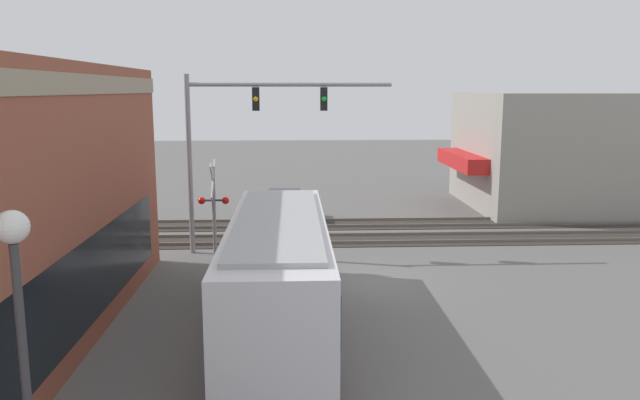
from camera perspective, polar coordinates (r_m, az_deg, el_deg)
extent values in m
plane|color=#605E5B|center=(21.39, 4.04, -7.51)|extent=(120.00, 120.00, 0.00)
cube|color=gray|center=(15.73, -22.40, 9.79)|extent=(17.18, 0.36, 0.50)
cube|color=black|center=(16.40, -20.92, -7.46)|extent=(14.26, 0.12, 2.20)
cube|color=gray|center=(36.93, 20.68, 4.28)|extent=(9.37, 9.27, 6.27)
cube|color=red|center=(35.27, 12.85, 3.56)|extent=(6.56, 1.20, 0.80)
cube|color=silver|center=(16.91, -3.83, -6.25)|extent=(10.46, 2.55, 2.56)
cube|color=black|center=(16.80, -3.85, -4.99)|extent=(10.25, 2.59, 1.08)
cube|color=#B21E1E|center=(17.25, -3.79, -9.80)|extent=(10.25, 2.58, 0.24)
cube|color=#A5A8AA|center=(16.58, -3.89, -1.79)|extent=(8.89, 2.17, 0.12)
cylinder|color=black|center=(20.15, -3.61, -7.12)|extent=(1.00, 2.57, 1.00)
cylinder|color=black|center=(14.11, -4.08, -14.90)|extent=(1.00, 2.57, 1.00)
cylinder|color=gray|center=(24.93, -11.83, 3.11)|extent=(0.20, 0.20, 7.04)
cylinder|color=gray|center=(24.43, -2.78, 10.50)|extent=(0.16, 7.88, 0.16)
cube|color=black|center=(24.47, -5.89, 9.18)|extent=(0.30, 0.27, 0.90)
sphere|color=yellow|center=(24.31, -5.91, 9.17)|extent=(0.20, 0.20, 0.20)
cube|color=black|center=(24.46, 0.35, 9.23)|extent=(0.30, 0.27, 0.90)
sphere|color=green|center=(24.30, 0.37, 9.22)|extent=(0.20, 0.20, 0.20)
cylinder|color=gray|center=(24.10, -9.66, -1.20)|extent=(0.14, 0.14, 3.60)
cube|color=white|center=(23.88, -9.75, 1.86)|extent=(1.41, 0.06, 1.41)
cube|color=white|center=(23.88, -9.75, 1.86)|extent=(1.41, 0.06, 1.41)
cylinder|color=#38383A|center=(24.01, -9.69, -0.03)|extent=(0.08, 0.90, 0.08)
sphere|color=red|center=(23.91, -8.64, -0.04)|extent=(0.28, 0.28, 0.28)
sphere|color=red|center=(24.02, -10.77, -0.06)|extent=(0.28, 0.28, 0.28)
sphere|color=white|center=(8.87, -26.34, -2.22)|extent=(0.44, 0.44, 0.44)
cube|color=#332D28|center=(27.13, 2.59, -3.66)|extent=(2.60, 60.00, 0.03)
cube|color=#6B6056|center=(26.42, 2.73, -3.90)|extent=(0.07, 60.00, 0.15)
cube|color=#6B6056|center=(27.81, 2.46, -3.19)|extent=(0.07, 60.00, 0.15)
cube|color=#332D28|center=(30.24, 2.05, -2.22)|extent=(2.60, 60.00, 0.03)
cube|color=#6B6056|center=(29.53, 2.16, -2.40)|extent=(0.07, 60.00, 0.15)
cube|color=#6B6056|center=(30.93, 1.95, -1.83)|extent=(0.07, 60.00, 0.15)
cube|color=black|center=(31.60, -3.24, -0.76)|extent=(4.20, 1.80, 0.52)
cube|color=black|center=(31.29, -3.26, 0.20)|extent=(2.31, 1.62, 0.64)
cylinder|color=black|center=(32.91, -3.21, -0.68)|extent=(0.64, 1.82, 0.64)
cylinder|color=black|center=(30.36, -3.26, -1.59)|extent=(0.64, 1.82, 0.64)
cylinder|color=black|center=(24.81, -7.25, -4.13)|extent=(0.28, 0.28, 0.80)
cylinder|color=#262D4C|center=(24.64, -7.28, -2.48)|extent=(0.34, 0.34, 0.67)
sphere|color=tan|center=(24.55, -7.31, -1.47)|extent=(0.22, 0.22, 0.22)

